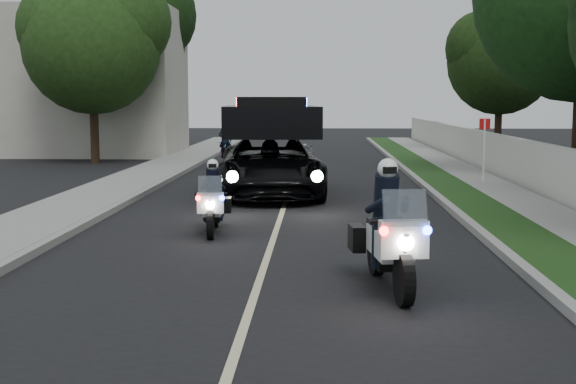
# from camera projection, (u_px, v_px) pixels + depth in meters

# --- Properties ---
(ground) EXTENTS (120.00, 120.00, 0.00)m
(ground) POSITION_uv_depth(u_px,v_px,m) (258.00, 285.00, 11.22)
(ground) COLOR black
(ground) RESTS_ON ground
(curb_right) EXTENTS (0.20, 60.00, 0.15)m
(curb_right) POSITION_uv_depth(u_px,v_px,m) (436.00, 195.00, 20.96)
(curb_right) COLOR gray
(curb_right) RESTS_ON ground
(grass_verge) EXTENTS (1.20, 60.00, 0.16)m
(grass_verge) POSITION_uv_depth(u_px,v_px,m) (461.00, 195.00, 20.93)
(grass_verge) COLOR #193814
(grass_verge) RESTS_ON ground
(sidewalk_right) EXTENTS (1.40, 60.00, 0.16)m
(sidewalk_right) POSITION_uv_depth(u_px,v_px,m) (509.00, 196.00, 20.87)
(sidewalk_right) COLOR gray
(sidewalk_right) RESTS_ON ground
(property_wall) EXTENTS (0.22, 60.00, 1.50)m
(property_wall) POSITION_uv_depth(u_px,v_px,m) (547.00, 171.00, 20.75)
(property_wall) COLOR beige
(property_wall) RESTS_ON ground
(curb_left) EXTENTS (0.20, 60.00, 0.15)m
(curb_left) POSITION_uv_depth(u_px,v_px,m) (141.00, 194.00, 21.30)
(curb_left) COLOR gray
(curb_left) RESTS_ON ground
(sidewalk_left) EXTENTS (2.00, 60.00, 0.16)m
(sidewalk_left) POSITION_uv_depth(u_px,v_px,m) (102.00, 194.00, 21.34)
(sidewalk_left) COLOR gray
(sidewalk_left) RESTS_ON ground
(building_far) EXTENTS (8.00, 6.00, 7.00)m
(building_far) POSITION_uv_depth(u_px,v_px,m) (96.00, 83.00, 36.99)
(building_far) COLOR #A8A396
(building_far) RESTS_ON ground
(lane_marking) EXTENTS (0.12, 50.00, 0.01)m
(lane_marking) POSITION_uv_depth(u_px,v_px,m) (287.00, 197.00, 21.14)
(lane_marking) COLOR #BFB78C
(lane_marking) RESTS_ON ground
(police_moto_left) EXTENTS (0.75, 1.82, 1.51)m
(police_moto_left) POSITION_uv_depth(u_px,v_px,m) (213.00, 233.00, 15.56)
(police_moto_left) COLOR silver
(police_moto_left) RESTS_ON ground
(police_moto_right) EXTENTS (1.05, 2.29, 1.88)m
(police_moto_right) POSITION_uv_depth(u_px,v_px,m) (388.00, 289.00, 10.98)
(police_moto_right) COLOR silver
(police_moto_right) RESTS_ON ground
(police_suv) EXTENTS (3.37, 6.34, 2.97)m
(police_suv) POSITION_uv_depth(u_px,v_px,m) (271.00, 195.00, 21.64)
(police_suv) COLOR black
(police_suv) RESTS_ON ground
(bicycle) EXTENTS (0.72, 1.79, 0.92)m
(bicycle) POSITION_uv_depth(u_px,v_px,m) (225.00, 163.00, 32.50)
(bicycle) COLOR black
(bicycle) RESTS_ON ground
(cyclist) EXTENTS (0.58, 0.41, 1.53)m
(cyclist) POSITION_uv_depth(u_px,v_px,m) (225.00, 163.00, 32.50)
(cyclist) COLOR black
(cyclist) RESTS_ON ground
(sign_post) EXTENTS (0.36, 0.36, 2.19)m
(sign_post) POSITION_uv_depth(u_px,v_px,m) (483.00, 186.00, 23.77)
(sign_post) COLOR maroon
(sign_post) RESTS_ON ground
(tree_right_d) EXTENTS (8.41, 8.41, 11.95)m
(tree_right_d) POSITION_uv_depth(u_px,v_px,m) (575.00, 181.00, 25.44)
(tree_right_d) COLOR #1B4316
(tree_right_d) RESTS_ON ground
(tree_right_e) EXTENTS (6.47, 6.47, 8.86)m
(tree_right_e) POSITION_uv_depth(u_px,v_px,m) (497.00, 153.00, 38.58)
(tree_right_e) COLOR #1A3310
(tree_right_e) RESTS_ON ground
(tree_left_near) EXTENTS (7.56, 7.56, 9.57)m
(tree_left_near) POSITION_uv_depth(u_px,v_px,m) (96.00, 163.00, 32.35)
(tree_left_near) COLOR #234416
(tree_left_near) RESTS_ON ground
(tree_left_far) EXTENTS (8.89, 8.89, 11.20)m
(tree_left_far) POSITION_uv_depth(u_px,v_px,m) (123.00, 152.00, 39.35)
(tree_left_far) COLOR black
(tree_left_far) RESTS_ON ground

